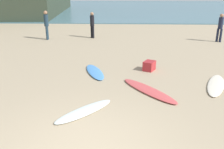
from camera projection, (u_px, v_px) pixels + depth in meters
ocean_water at (118, 7)px, 42.12m from camera, size 120.00×40.00×0.08m
surfboard_1 at (148, 90)px, 8.24m from camera, size 1.92×2.37×0.09m
surfboard_2 at (95, 72)px, 10.04m from camera, size 1.17×2.09×0.08m
surfboard_3 at (216, 85)px, 8.72m from camera, size 1.39×2.31×0.07m
surfboard_5 at (85, 111)px, 6.88m from camera, size 1.68×1.78×0.07m
beachgoer_near at (46, 23)px, 16.11m from camera, size 0.31×0.34×1.87m
beachgoer_mid at (220, 26)px, 15.43m from camera, size 0.39×0.39×1.75m
beachgoer_far at (92, 24)px, 16.67m from camera, size 0.39×0.39×1.72m
beach_cooler at (149, 66)px, 10.31m from camera, size 0.60×0.65×0.39m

